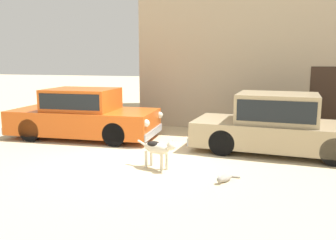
# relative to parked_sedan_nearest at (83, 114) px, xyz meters

# --- Properties ---
(ground_plane) EXTENTS (80.00, 80.00, 0.00)m
(ground_plane) POSITION_rel_parked_sedan_nearest_xyz_m (2.28, -1.55, -0.72)
(ground_plane) COLOR #CCB78E
(parked_sedan_nearest) EXTENTS (4.49, 2.02, 1.46)m
(parked_sedan_nearest) POSITION_rel_parked_sedan_nearest_xyz_m (0.00, 0.00, 0.00)
(parked_sedan_nearest) COLOR #D15619
(parked_sedan_nearest) RESTS_ON ground_plane
(parked_sedan_second) EXTENTS (4.39, 2.06, 1.48)m
(parked_sedan_second) POSITION_rel_parked_sedan_nearest_xyz_m (5.50, -0.12, 0.00)
(parked_sedan_second) COLOR tan
(parked_sedan_second) RESTS_ON ground_plane
(stray_dog_spotted) EXTENTS (1.02, 0.49, 0.68)m
(stray_dog_spotted) POSITION_rel_parked_sedan_nearest_xyz_m (3.06, -2.29, -0.26)
(stray_dog_spotted) COLOR beige
(stray_dog_spotted) RESTS_ON ground_plane
(stray_cat) EXTENTS (0.40, 0.52, 0.16)m
(stray_cat) POSITION_rel_parked_sedan_nearest_xyz_m (4.53, -2.69, -0.65)
(stray_cat) COLOR gray
(stray_cat) RESTS_ON ground_plane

